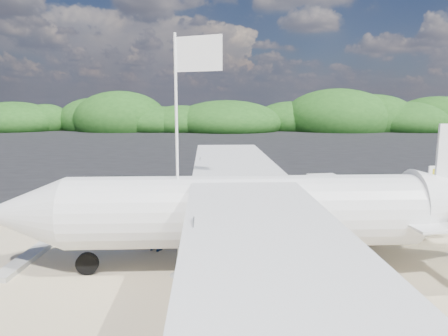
% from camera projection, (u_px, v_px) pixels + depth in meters
% --- Properties ---
extents(ground, '(160.00, 160.00, 0.00)m').
position_uv_depth(ground, '(178.00, 257.00, 12.35)').
color(ground, beige).
extents(asphalt_apron, '(90.00, 50.00, 0.04)m').
position_uv_depth(asphalt_apron, '(221.00, 147.00, 41.92)').
color(asphalt_apron, '#B2B2B2').
rests_on(asphalt_apron, ground).
extents(vegetation_band, '(124.00, 8.00, 4.40)m').
position_uv_depth(vegetation_band, '(227.00, 130.00, 66.56)').
color(vegetation_band, '#B2B2B2').
rests_on(vegetation_band, ground).
extents(baggage_cart, '(2.91, 1.68, 1.45)m').
position_uv_depth(baggage_cart, '(117.00, 234.00, 14.44)').
color(baggage_cart, '#0D3FC4').
rests_on(baggage_cart, ground).
extents(flagpole, '(1.40, 0.94, 6.45)m').
position_uv_depth(flagpole, '(179.00, 275.00, 11.05)').
color(flagpole, white).
rests_on(flagpole, ground).
extents(signboard, '(1.42, 0.59, 1.19)m').
position_uv_depth(signboard, '(321.00, 302.00, 9.55)').
color(signboard, '#541E18').
rests_on(signboard, ground).
extents(crew_a, '(0.61, 0.42, 1.62)m').
position_uv_depth(crew_a, '(216.00, 196.00, 16.77)').
color(crew_a, '#112042').
rests_on(crew_a, ground).
extents(crew_b, '(1.03, 0.86, 1.90)m').
position_uv_depth(crew_b, '(214.00, 208.00, 14.40)').
color(crew_b, '#112042').
rests_on(crew_b, ground).
extents(crew_c, '(1.05, 0.75, 1.65)m').
position_uv_depth(crew_c, '(155.00, 226.00, 12.74)').
color(crew_c, '#112042').
rests_on(crew_c, ground).
extents(aircraft_large, '(18.92, 18.92, 5.27)m').
position_uv_depth(aircraft_large, '(367.00, 156.00, 35.41)').
color(aircraft_large, '#B2B2B2').
rests_on(aircraft_large, ground).
extents(aircraft_small, '(7.83, 7.83, 2.41)m').
position_uv_depth(aircraft_small, '(164.00, 143.00, 45.93)').
color(aircraft_small, '#B2B2B2').
rests_on(aircraft_small, ground).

